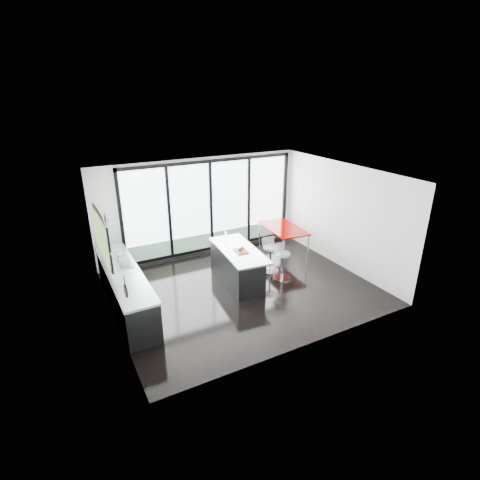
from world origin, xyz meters
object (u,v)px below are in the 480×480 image
island (236,265)px  bar_stool_far (270,259)px  red_table (283,241)px  bar_stool_near (282,266)px

island → bar_stool_far: (1.02, 0.01, -0.07)m
island → red_table: size_ratio=1.37×
island → bar_stool_far: bearing=0.4°
island → bar_stool_near: size_ratio=2.99×
island → bar_stool_far: size_ratio=2.98×
island → bar_stool_near: (1.07, -0.47, -0.07)m
island → bar_stool_near: island is taller
island → red_table: 2.10m
island → bar_stool_near: 1.17m
red_table → island: bearing=-157.9°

